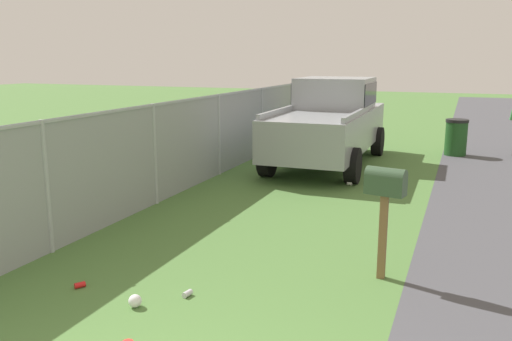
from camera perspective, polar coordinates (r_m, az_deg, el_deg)
name	(u,v)px	position (r m, az deg, el deg)	size (l,w,h in m)	color
mailbox	(385,191)	(6.35, 13.65, -2.15)	(0.29, 0.49, 1.35)	brown
pickup_truck	(330,119)	(13.23, 7.97, 5.47)	(5.34, 2.21, 2.09)	#93999E
trash_bin	(456,137)	(15.27, 20.62, 3.35)	(0.59, 0.59, 0.97)	#1E4C1E
fence_section	(219,132)	(11.90, -4.00, 4.18)	(15.92, 0.07, 1.80)	#9EA3A8
litter_can_far_scatter	(80,285)	(6.56, -18.33, -11.55)	(0.07, 0.07, 0.12)	red
litter_cup_by_mailbox	(350,183)	(11.17, 9.99, -1.35)	(0.08, 0.08, 0.10)	white
litter_can_near_hydrant	(187,294)	(6.08, -7.35, -12.93)	(0.07, 0.07, 0.12)	silver
litter_bag_midfield_b	(135,301)	(5.93, -12.81, -13.45)	(0.14, 0.14, 0.14)	silver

